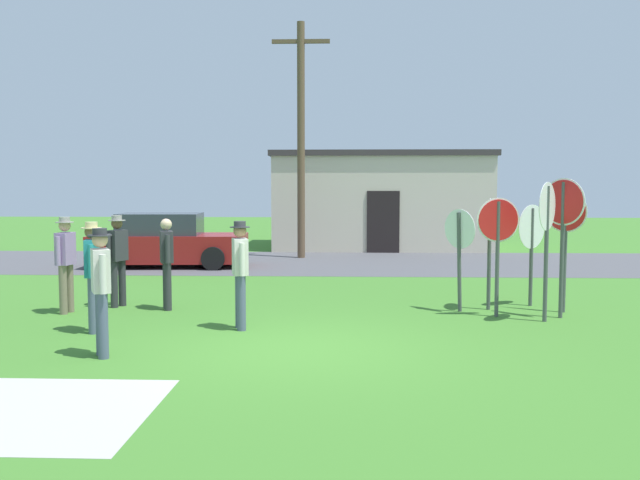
{
  "coord_description": "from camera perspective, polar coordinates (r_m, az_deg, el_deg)",
  "views": [
    {
      "loc": [
        0.73,
        -9.76,
        2.32
      ],
      "look_at": [
        0.17,
        3.11,
        1.3
      ],
      "focal_mm": 39.52,
      "sensor_mm": 36.0,
      "label": 1
    }
  ],
  "objects": [
    {
      "name": "parked_car_on_street",
      "position": [
        20.33,
        -12.25,
        -0.18
      ],
      "size": [
        4.41,
        2.23,
        1.51
      ],
      "color": "maroon",
      "rests_on": "ground"
    },
    {
      "name": "stop_sign_far_back",
      "position": [
        13.33,
        13.59,
        0.47
      ],
      "size": [
        0.16,
        0.74,
        2.07
      ],
      "color": "#474C4C",
      "rests_on": "ground"
    },
    {
      "name": "person_in_teal",
      "position": [
        13.44,
        -19.91,
        -1.45
      ],
      "size": [
        0.31,
        0.56,
        1.74
      ],
      "color": "#7A6B56",
      "rests_on": "ground"
    },
    {
      "name": "street_asphalt",
      "position": [
        20.93,
        0.45,
        -1.83
      ],
      "size": [
        60.0,
        6.4,
        0.01
      ],
      "primitive_type": "cube",
      "color": "#4C4C51",
      "rests_on": "ground"
    },
    {
      "name": "stop_sign_center_cluster",
      "position": [
        12.64,
        14.21,
        0.34
      ],
      "size": [
        0.76,
        0.16,
        2.09
      ],
      "color": "#474C4C",
      "rests_on": "ground"
    },
    {
      "name": "stop_sign_leaning_right",
      "position": [
        12.83,
        19.06,
        1.4
      ],
      "size": [
        0.55,
        0.62,
        2.43
      ],
      "color": "#474C4C",
      "rests_on": "ground"
    },
    {
      "name": "utility_pole",
      "position": [
        22.24,
        -1.55,
        8.46
      ],
      "size": [
        1.8,
        0.24,
        7.34
      ],
      "color": "brown",
      "rests_on": "ground"
    },
    {
      "name": "stop_sign_rear_left",
      "position": [
        12.4,
        17.88,
        1.11
      ],
      "size": [
        0.46,
        0.69,
        2.36
      ],
      "color": "#474C4C",
      "rests_on": "ground"
    },
    {
      "name": "stop_sign_low_front",
      "position": [
        13.44,
        19.26,
        0.82
      ],
      "size": [
        0.64,
        0.44,
        2.21
      ],
      "color": "#474C4C",
      "rests_on": "ground"
    },
    {
      "name": "person_on_left",
      "position": [
        11.55,
        -17.95,
        -2.34
      ],
      "size": [
        0.32,
        0.55,
        1.74
      ],
      "color": "#4C5670",
      "rests_on": "ground"
    },
    {
      "name": "stop_sign_tallest",
      "position": [
        13.0,
        11.24,
        -0.2
      ],
      "size": [
        0.49,
        0.58,
        1.88
      ],
      "color": "#474C4C",
      "rests_on": "ground"
    },
    {
      "name": "ground_plane",
      "position": [
        10.06,
        -1.77,
        -8.81
      ],
      "size": [
        80.0,
        80.0,
        0.0
      ],
      "primitive_type": "plane",
      "color": "#3D7528"
    },
    {
      "name": "stop_sign_rear_right",
      "position": [
        13.98,
        16.76,
        0.23
      ],
      "size": [
        0.64,
        0.57,
        1.94
      ],
      "color": "#474C4C",
      "rests_on": "ground"
    },
    {
      "name": "building_background",
      "position": [
        26.27,
        4.91,
        3.27
      ],
      "size": [
        7.82,
        4.91,
        3.49
      ],
      "color": "beige",
      "rests_on": "ground"
    },
    {
      "name": "person_in_blue",
      "position": [
        9.87,
        -17.32,
        -3.45
      ],
      "size": [
        0.36,
        0.52,
        1.74
      ],
      "color": "#4C5670",
      "rests_on": "ground"
    },
    {
      "name": "person_holding_notes",
      "position": [
        11.3,
        -6.48,
        -2.29
      ],
      "size": [
        0.31,
        0.55,
        1.74
      ],
      "color": "#4C5670",
      "rests_on": "ground"
    },
    {
      "name": "person_with_sunhat",
      "position": [
        13.84,
        -16.08,
        -1.19
      ],
      "size": [
        0.35,
        0.53,
        1.74
      ],
      "color": "#2D2D33",
      "rests_on": "ground"
    },
    {
      "name": "person_near_signs",
      "position": [
        13.32,
        -12.31,
        -1.48
      ],
      "size": [
        0.33,
        0.54,
        1.69
      ],
      "color": "#2D2D33",
      "rests_on": "ground"
    }
  ]
}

